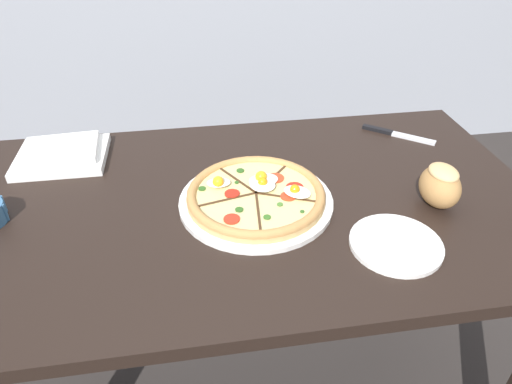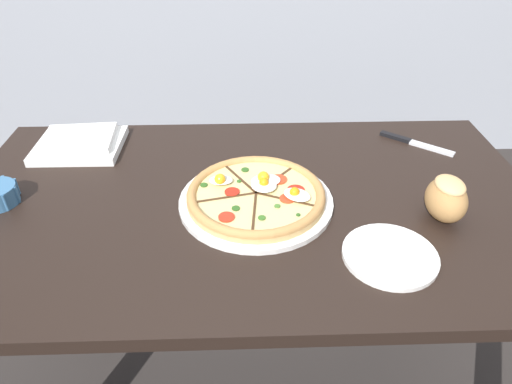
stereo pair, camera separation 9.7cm
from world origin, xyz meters
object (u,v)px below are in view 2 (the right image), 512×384
object	(u,v)px
dining_table	(250,237)
bread_piece_near	(446,198)
knife_main	(415,143)
side_saucer	(390,255)
napkin_folded	(79,143)
pizza	(256,196)

from	to	relation	value
dining_table	bread_piece_near	xyz separation A→B (m)	(0.40, -0.08, 0.16)
dining_table	bread_piece_near	bearing A→B (deg)	-11.45
knife_main	side_saucer	bearing A→B (deg)	-75.33
knife_main	side_saucer	size ratio (longest dim) A/B	0.94
knife_main	side_saucer	xyz separation A→B (m)	(-0.18, -0.43, 0.00)
bread_piece_near	side_saucer	xyz separation A→B (m)	(-0.14, -0.12, -0.04)
napkin_folded	side_saucer	xyz separation A→B (m)	(0.69, -0.43, -0.01)
dining_table	knife_main	xyz separation A→B (m)	(0.44, 0.23, 0.12)
knife_main	dining_table	bearing A→B (deg)	-114.49
knife_main	bread_piece_near	bearing A→B (deg)	-60.16
pizza	side_saucer	bearing A→B (deg)	-36.38
napkin_folded	knife_main	world-z (taller)	napkin_folded
bread_piece_near	side_saucer	size ratio (longest dim) A/B	0.61
bread_piece_near	side_saucer	distance (m)	0.19
bread_piece_near	pizza	bearing A→B (deg)	170.84
napkin_folded	pizza	bearing A→B (deg)	-29.53
bread_piece_near	napkin_folded	bearing A→B (deg)	159.20
napkin_folded	bread_piece_near	distance (m)	0.89
dining_table	knife_main	size ratio (longest dim) A/B	7.73
dining_table	napkin_folded	xyz separation A→B (m)	(-0.43, 0.23, 0.13)
pizza	dining_table	bearing A→B (deg)	128.66
knife_main	pizza	bearing A→B (deg)	-111.74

